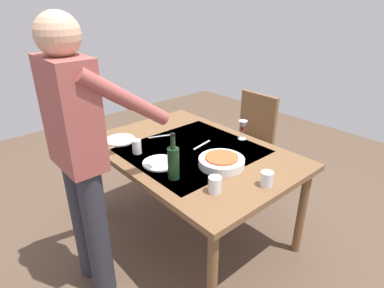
{
  "coord_description": "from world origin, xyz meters",
  "views": [
    {
      "loc": [
        -1.56,
        1.37,
        1.75
      ],
      "look_at": [
        0.0,
        0.0,
        0.78
      ],
      "focal_mm": 30.04,
      "sensor_mm": 36.0,
      "label": 1
    }
  ],
  "objects_px": {
    "dining_table": "(192,159)",
    "person_server": "(81,150)",
    "water_cup_near_right": "(267,179)",
    "water_cup_far_left": "(137,147)",
    "wine_glass_left": "(243,127)",
    "water_cup_near_left": "(215,185)",
    "wine_bottle": "(173,162)",
    "chair_near": "(250,136)",
    "dinner_plate_near": "(120,140)",
    "serving_bowl_pasta": "(222,161)",
    "dinner_plate_far": "(160,163)"
  },
  "relations": [
    {
      "from": "dining_table",
      "to": "person_server",
      "type": "bearing_deg",
      "value": 86.08
    },
    {
      "from": "water_cup_near_right",
      "to": "water_cup_far_left",
      "type": "height_order",
      "value": "water_cup_far_left"
    },
    {
      "from": "wine_glass_left",
      "to": "water_cup_near_right",
      "type": "bearing_deg",
      "value": 142.71
    },
    {
      "from": "dining_table",
      "to": "water_cup_near_right",
      "type": "relative_size",
      "value": 16.56
    },
    {
      "from": "water_cup_far_left",
      "to": "water_cup_near_left",
      "type": "bearing_deg",
      "value": -175.14
    },
    {
      "from": "wine_bottle",
      "to": "water_cup_near_left",
      "type": "relative_size",
      "value": 3.06
    },
    {
      "from": "dining_table",
      "to": "water_cup_near_left",
      "type": "bearing_deg",
      "value": 152.06
    },
    {
      "from": "dining_table",
      "to": "chair_near",
      "type": "relative_size",
      "value": 1.63
    },
    {
      "from": "water_cup_far_left",
      "to": "dinner_plate_near",
      "type": "height_order",
      "value": "water_cup_far_left"
    },
    {
      "from": "person_server",
      "to": "water_cup_near_left",
      "type": "distance_m",
      "value": 0.77
    },
    {
      "from": "wine_glass_left",
      "to": "wine_bottle",
      "type": "bearing_deg",
      "value": 98.14
    },
    {
      "from": "water_cup_near_right",
      "to": "dinner_plate_near",
      "type": "height_order",
      "value": "water_cup_near_right"
    },
    {
      "from": "wine_glass_left",
      "to": "serving_bowl_pasta",
      "type": "xyz_separation_m",
      "value": [
        -0.19,
        0.43,
        -0.07
      ]
    },
    {
      "from": "person_server",
      "to": "dinner_plate_near",
      "type": "distance_m",
      "value": 0.69
    },
    {
      "from": "person_server",
      "to": "dinner_plate_near",
      "type": "xyz_separation_m",
      "value": [
        0.44,
        -0.48,
        -0.23
      ]
    },
    {
      "from": "wine_bottle",
      "to": "serving_bowl_pasta",
      "type": "xyz_separation_m",
      "value": [
        -0.09,
        -0.33,
        -0.08
      ]
    },
    {
      "from": "chair_near",
      "to": "water_cup_far_left",
      "type": "xyz_separation_m",
      "value": [
        0.04,
        1.22,
        0.25
      ]
    },
    {
      "from": "wine_glass_left",
      "to": "water_cup_far_left",
      "type": "xyz_separation_m",
      "value": [
        0.33,
        0.74,
        -0.05
      ]
    },
    {
      "from": "person_server",
      "to": "water_cup_near_left",
      "type": "bearing_deg",
      "value": -136.24
    },
    {
      "from": "water_cup_near_right",
      "to": "dinner_plate_near",
      "type": "xyz_separation_m",
      "value": [
        1.13,
        0.32,
        -0.04
      ]
    },
    {
      "from": "person_server",
      "to": "serving_bowl_pasta",
      "type": "bearing_deg",
      "value": -114.64
    },
    {
      "from": "wine_bottle",
      "to": "water_cup_near_right",
      "type": "distance_m",
      "value": 0.56
    },
    {
      "from": "serving_bowl_pasta",
      "to": "dinner_plate_far",
      "type": "relative_size",
      "value": 1.3
    },
    {
      "from": "dining_table",
      "to": "serving_bowl_pasta",
      "type": "xyz_separation_m",
      "value": [
        -0.3,
        0.01,
        0.1
      ]
    },
    {
      "from": "wine_glass_left",
      "to": "water_cup_near_left",
      "type": "height_order",
      "value": "wine_glass_left"
    },
    {
      "from": "chair_near",
      "to": "dinner_plate_far",
      "type": "bearing_deg",
      "value": 99.29
    },
    {
      "from": "wine_glass_left",
      "to": "serving_bowl_pasta",
      "type": "relative_size",
      "value": 0.5
    },
    {
      "from": "person_server",
      "to": "chair_near",
      "type": "bearing_deg",
      "value": -85.57
    },
    {
      "from": "wine_glass_left",
      "to": "dinner_plate_far",
      "type": "bearing_deg",
      "value": 82.49
    },
    {
      "from": "wine_glass_left",
      "to": "dinner_plate_far",
      "type": "xyz_separation_m",
      "value": [
        0.09,
        0.72,
        -0.1
      ]
    },
    {
      "from": "serving_bowl_pasta",
      "to": "water_cup_near_left",
      "type": "bearing_deg",
      "value": 126.91
    },
    {
      "from": "water_cup_near_left",
      "to": "serving_bowl_pasta",
      "type": "height_order",
      "value": "water_cup_near_left"
    },
    {
      "from": "person_server",
      "to": "dining_table",
      "type": "bearing_deg",
      "value": -93.92
    },
    {
      "from": "dining_table",
      "to": "serving_bowl_pasta",
      "type": "height_order",
      "value": "serving_bowl_pasta"
    },
    {
      "from": "dining_table",
      "to": "dinner_plate_far",
      "type": "distance_m",
      "value": 0.3
    },
    {
      "from": "wine_bottle",
      "to": "serving_bowl_pasta",
      "type": "bearing_deg",
      "value": -104.52
    },
    {
      "from": "water_cup_near_left",
      "to": "person_server",
      "type": "bearing_deg",
      "value": 43.76
    },
    {
      "from": "chair_near",
      "to": "dinner_plate_far",
      "type": "xyz_separation_m",
      "value": [
        -0.2,
        1.19,
        0.21
      ]
    },
    {
      "from": "chair_near",
      "to": "dinner_plate_far",
      "type": "height_order",
      "value": "chair_near"
    },
    {
      "from": "dining_table",
      "to": "person_server",
      "type": "xyz_separation_m",
      "value": [
        0.05,
        0.78,
        0.3
      ]
    },
    {
      "from": "chair_near",
      "to": "water_cup_near_left",
      "type": "bearing_deg",
      "value": 120.13
    },
    {
      "from": "dining_table",
      "to": "water_cup_far_left",
      "type": "height_order",
      "value": "water_cup_far_left"
    },
    {
      "from": "person_server",
      "to": "serving_bowl_pasta",
      "type": "distance_m",
      "value": 0.87
    },
    {
      "from": "wine_glass_left",
      "to": "person_server",
      "type": "bearing_deg",
      "value": 82.44
    },
    {
      "from": "chair_near",
      "to": "serving_bowl_pasta",
      "type": "xyz_separation_m",
      "value": [
        -0.48,
        0.91,
        0.24
      ]
    },
    {
      "from": "water_cup_far_left",
      "to": "serving_bowl_pasta",
      "type": "bearing_deg",
      "value": -149.23
    },
    {
      "from": "dining_table",
      "to": "chair_near",
      "type": "height_order",
      "value": "chair_near"
    },
    {
      "from": "person_server",
      "to": "dinner_plate_far",
      "type": "relative_size",
      "value": 7.34
    },
    {
      "from": "wine_bottle",
      "to": "person_server",
      "type": "bearing_deg",
      "value": 58.71
    },
    {
      "from": "wine_bottle",
      "to": "serving_bowl_pasta",
      "type": "relative_size",
      "value": 0.99
    }
  ]
}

